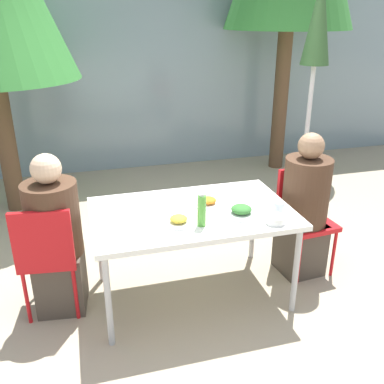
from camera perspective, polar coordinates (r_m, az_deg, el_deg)
name	(u,v)px	position (r m, az deg, el deg)	size (l,w,h in m)	color
ground_plane	(192,293)	(3.53, 0.00, -13.37)	(24.00, 24.00, 0.00)	tan
building_facade	(127,60)	(6.09, -8.60, 17.04)	(10.00, 0.20, 3.00)	gray
dining_table	(192,217)	(3.18, 0.00, -3.39)	(1.47, 0.92, 0.74)	white
chair_left	(48,252)	(3.21, -18.68, -7.56)	(0.45, 0.45, 0.89)	red
person_left	(56,240)	(3.25, -17.70, -6.14)	(0.38, 0.38, 1.22)	#473D33
chair_right	(303,211)	(3.76, 14.58, -2.48)	(0.43, 0.43, 0.89)	red
person_right	(304,210)	(3.65, 14.71, -2.37)	(0.38, 0.38, 1.23)	#473D33
closed_umbrella	(316,48)	(4.28, 16.18, 17.99)	(0.36, 0.36, 2.44)	#333333
plate_0	(208,202)	(3.24, 2.18, -1.36)	(0.22, 0.22, 0.06)	white
plate_1	(179,221)	(2.96, -1.79, -3.85)	(0.22, 0.22, 0.06)	white
plate_2	(241,211)	(3.10, 6.59, -2.55)	(0.27, 0.27, 0.07)	white
bottle	(201,210)	(2.89, 1.24, -2.44)	(0.06, 0.06, 0.24)	#51A338
drinking_cup	(279,208)	(3.16, 11.48, -2.07)	(0.08, 0.08, 0.09)	silver
salad_bowl	(275,220)	(3.02, 11.07, -3.62)	(0.14, 0.14, 0.05)	white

